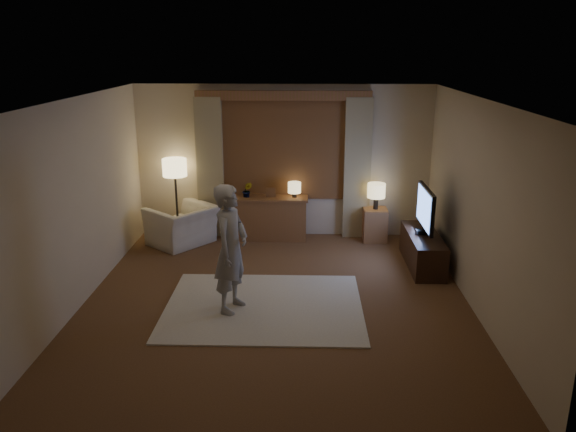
{
  "coord_description": "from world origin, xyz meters",
  "views": [
    {
      "loc": [
        0.34,
        -6.67,
        3.22
      ],
      "look_at": [
        0.14,
        0.6,
        0.99
      ],
      "focal_mm": 35.0,
      "sensor_mm": 36.0,
      "label": 1
    }
  ],
  "objects_px": {
    "side_table": "(375,225)",
    "armchair": "(182,226)",
    "tv_stand": "(423,250)",
    "person": "(231,249)",
    "sideboard": "(271,219)"
  },
  "relations": [
    {
      "from": "armchair",
      "to": "tv_stand",
      "type": "relative_size",
      "value": 0.71
    },
    {
      "from": "sideboard",
      "to": "person",
      "type": "distance_m",
      "value": 2.81
    },
    {
      "from": "side_table",
      "to": "person",
      "type": "relative_size",
      "value": 0.35
    },
    {
      "from": "tv_stand",
      "to": "sideboard",
      "type": "bearing_deg",
      "value": 153.49
    },
    {
      "from": "armchair",
      "to": "side_table",
      "type": "distance_m",
      "value": 3.25
    },
    {
      "from": "sideboard",
      "to": "armchair",
      "type": "height_order",
      "value": "sideboard"
    },
    {
      "from": "side_table",
      "to": "tv_stand",
      "type": "xyz_separation_m",
      "value": [
        0.59,
        -1.13,
        -0.03
      ]
    },
    {
      "from": "side_table",
      "to": "person",
      "type": "height_order",
      "value": "person"
    },
    {
      "from": "side_table",
      "to": "armchair",
      "type": "bearing_deg",
      "value": -175.18
    },
    {
      "from": "sideboard",
      "to": "armchair",
      "type": "distance_m",
      "value": 1.5
    },
    {
      "from": "side_table",
      "to": "person",
      "type": "bearing_deg",
      "value": -127.85
    },
    {
      "from": "armchair",
      "to": "side_table",
      "type": "relative_size",
      "value": 1.78
    },
    {
      "from": "armchair",
      "to": "tv_stand",
      "type": "distance_m",
      "value": 3.92
    },
    {
      "from": "person",
      "to": "sideboard",
      "type": "bearing_deg",
      "value": 11.4
    },
    {
      "from": "armchair",
      "to": "tv_stand",
      "type": "height_order",
      "value": "armchair"
    }
  ]
}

